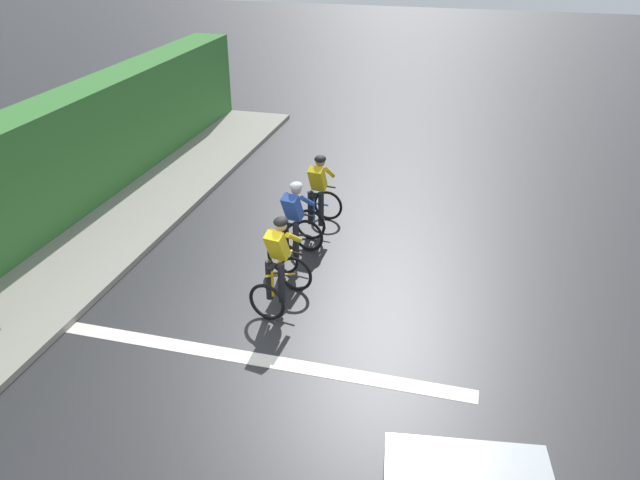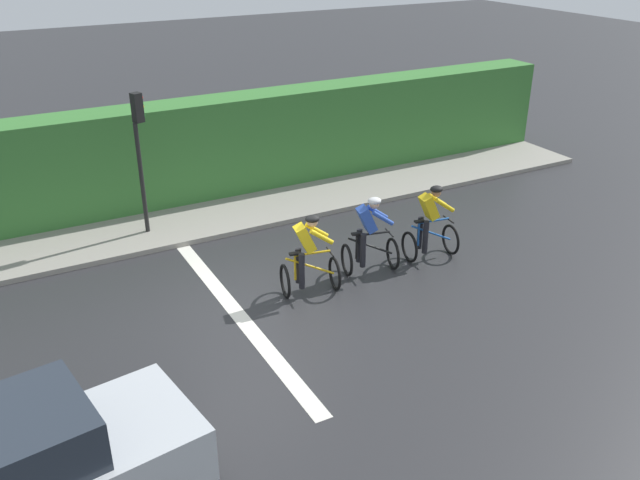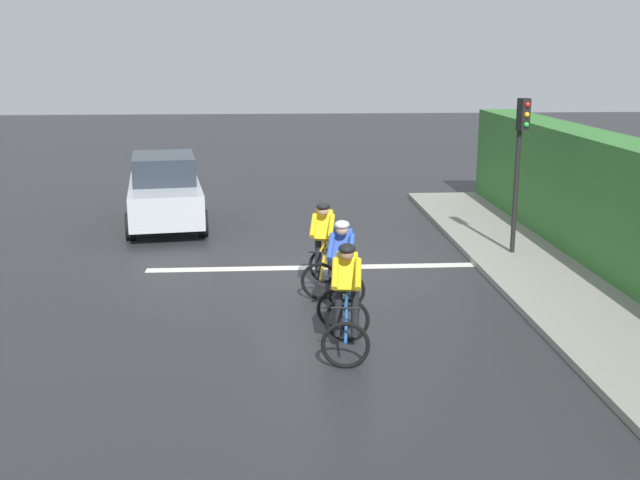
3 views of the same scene
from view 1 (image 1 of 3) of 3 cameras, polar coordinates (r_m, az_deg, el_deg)
The scene contains 8 objects.
ground_plane at distance 10.24m, azimuth -5.88°, elevation -9.39°, with size 80.00×80.00×0.00m, color #28282B.
sidewalk_kerb at distance 13.67m, azimuth -21.03°, elevation -0.73°, with size 2.80×19.81×0.12m, color gray.
stone_wall_low at distance 14.11m, azimuth -24.16°, elevation 0.40°, with size 0.44×19.81×0.49m, color gray.
hedge_wall at distance 13.89m, azimuth -25.97°, elevation 4.40°, with size 1.10×19.81×2.60m, color #387533.
road_marking_stop_line at distance 9.98m, azimuth -6.58°, elevation -10.52°, with size 7.00×0.30×0.01m, color silver.
cyclist_lead at distance 13.32m, azimuth -0.12°, elevation 4.02°, with size 0.81×1.15×1.66m.
cyclist_second at distance 12.03m, azimuth -2.32°, elevation 1.28°, with size 0.89×1.20×1.66m.
cyclist_mid at distance 10.71m, azimuth -3.67°, elevation -2.32°, with size 0.87×1.19×1.66m.
Camera 1 is at (3.08, -7.58, 6.15)m, focal length 35.37 mm.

